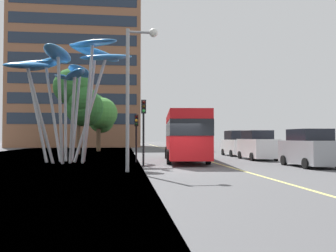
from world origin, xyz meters
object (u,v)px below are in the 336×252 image
at_px(traffic_light_kerb_near, 144,118).
at_px(car_parked_near, 309,149).
at_px(red_bus, 185,134).
at_px(street_lamp, 135,79).
at_px(car_parked_far, 236,144).
at_px(traffic_light_kerb_far, 136,128).
at_px(car_parked_mid, 257,146).
at_px(leaf_sculpture, 69,68).

relative_size(traffic_light_kerb_near, car_parked_near, 0.91).
relative_size(red_bus, street_lamp, 1.51).
bearing_deg(car_parked_near, car_parked_far, 92.17).
bearing_deg(traffic_light_kerb_far, car_parked_far, 38.06).
height_order(car_parked_mid, car_parked_far, car_parked_far).
height_order(red_bus, street_lamp, street_lamp).
height_order(traffic_light_kerb_near, traffic_light_kerb_far, traffic_light_kerb_near).
distance_m(traffic_light_kerb_near, traffic_light_kerb_far, 3.63).
xyz_separation_m(traffic_light_kerb_near, traffic_light_kerb_far, (-0.31, 3.59, -0.45)).
relative_size(red_bus, car_parked_near, 2.53).
distance_m(leaf_sculpture, car_parked_near, 16.40).
height_order(traffic_light_kerb_near, car_parked_near, traffic_light_kerb_near).
relative_size(traffic_light_kerb_far, car_parked_far, 0.77).
bearing_deg(street_lamp, traffic_light_kerb_near, 79.33).
height_order(red_bus, car_parked_far, red_bus).
bearing_deg(car_parked_mid, traffic_light_kerb_near, -149.27).
bearing_deg(car_parked_mid, car_parked_near, -85.16).
distance_m(traffic_light_kerb_near, car_parked_near, 9.83).
distance_m(traffic_light_kerb_near, car_parked_far, 14.34).
bearing_deg(street_lamp, traffic_light_kerb_far, 87.55).
bearing_deg(leaf_sculpture, traffic_light_kerb_far, -4.83).
bearing_deg(traffic_light_kerb_near, car_parked_far, 50.32).
distance_m(red_bus, leaf_sculpture, 9.28).
xyz_separation_m(leaf_sculpture, traffic_light_kerb_far, (4.63, -0.39, -4.08)).
height_order(car_parked_near, car_parked_far, car_parked_far).
relative_size(red_bus, car_parked_mid, 2.47).
bearing_deg(red_bus, leaf_sculpture, -178.73).
bearing_deg(car_parked_near, car_parked_mid, 94.84).
bearing_deg(car_parked_far, traffic_light_kerb_far, -141.94).
bearing_deg(car_parked_mid, red_bus, -168.52).
xyz_separation_m(traffic_light_kerb_far, car_parked_near, (9.87, -5.02, -1.34)).
bearing_deg(car_parked_far, red_bus, -131.00).
relative_size(car_parked_near, street_lamp, 0.60).
xyz_separation_m(leaf_sculpture, car_parked_near, (14.50, -5.42, -5.42)).
xyz_separation_m(red_bus, leaf_sculpture, (-8.13, -0.18, 4.48)).
relative_size(traffic_light_kerb_far, car_parked_mid, 0.74).
bearing_deg(car_parked_far, traffic_light_kerb_near, -129.68).
bearing_deg(car_parked_far, car_parked_near, -87.83).
xyz_separation_m(leaf_sculpture, traffic_light_kerb_near, (4.94, -3.98, -3.63)).
distance_m(red_bus, car_parked_mid, 5.99).
relative_size(car_parked_near, car_parked_mid, 0.98).
distance_m(traffic_light_kerb_far, street_lamp, 7.16).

